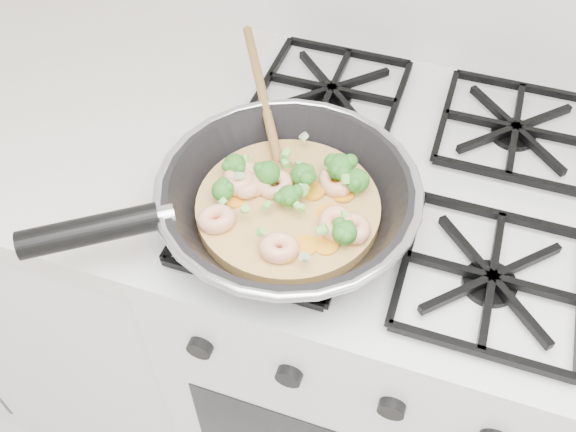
% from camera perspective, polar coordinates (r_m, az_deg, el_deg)
% --- Properties ---
extents(stove, '(0.60, 0.60, 0.92)m').
position_cam_1_polar(stove, '(1.30, 7.46, -10.16)').
color(stove, white).
rests_on(stove, ground).
extents(counter_left, '(1.00, 0.60, 0.90)m').
position_cam_1_polar(counter_left, '(1.56, -22.22, -1.44)').
color(counter_left, white).
rests_on(counter_left, ground).
extents(skillet, '(0.46, 0.49, 0.10)m').
position_cam_1_polar(skillet, '(0.83, -0.31, 1.47)').
color(skillet, black).
rests_on(skillet, stove).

